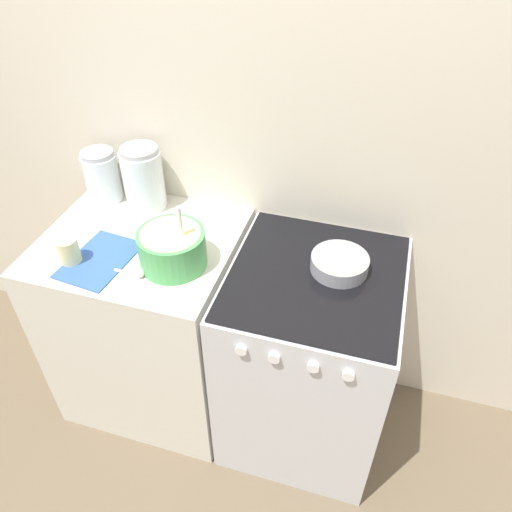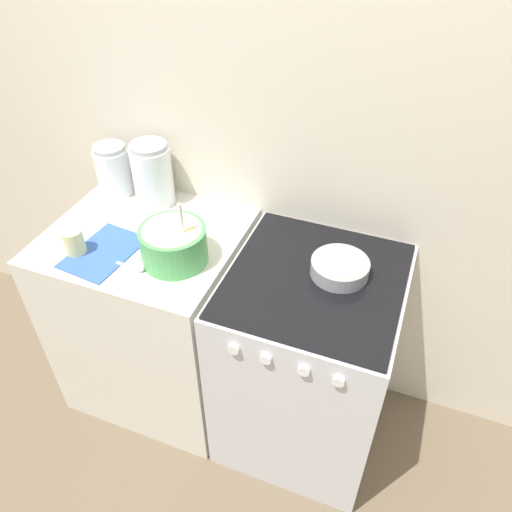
{
  "view_description": "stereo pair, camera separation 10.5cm",
  "coord_description": "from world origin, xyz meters",
  "px_view_note": "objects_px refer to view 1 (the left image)",
  "views": [
    {
      "loc": [
        0.51,
        -1.0,
        2.13
      ],
      "look_at": [
        0.11,
        0.31,
        0.98
      ],
      "focal_mm": 35.0,
      "sensor_mm": 36.0,
      "label": 1
    },
    {
      "loc": [
        0.6,
        -0.96,
        2.13
      ],
      "look_at": [
        0.11,
        0.31,
        0.98
      ],
      "focal_mm": 35.0,
      "sensor_mm": 36.0,
      "label": 2
    }
  ],
  "objects_px": {
    "stove": "(308,357)",
    "storage_jar_left": "(103,179)",
    "mixing_bowl": "(172,247)",
    "tin_can": "(69,251)",
    "storage_jar_middle": "(144,182)",
    "baking_pan": "(340,263)"
  },
  "relations": [
    {
      "from": "stove",
      "to": "mixing_bowl",
      "type": "height_order",
      "value": "mixing_bowl"
    },
    {
      "from": "mixing_bowl",
      "to": "tin_can",
      "type": "xyz_separation_m",
      "value": [
        -0.37,
        -0.1,
        -0.03
      ]
    },
    {
      "from": "baking_pan",
      "to": "storage_jar_left",
      "type": "relative_size",
      "value": 0.93
    },
    {
      "from": "stove",
      "to": "storage_jar_left",
      "type": "height_order",
      "value": "storage_jar_left"
    },
    {
      "from": "mixing_bowl",
      "to": "storage_jar_left",
      "type": "xyz_separation_m",
      "value": [
        -0.46,
        0.32,
        0.02
      ]
    },
    {
      "from": "storage_jar_middle",
      "to": "storage_jar_left",
      "type": "bearing_deg",
      "value": 180.0
    },
    {
      "from": "baking_pan",
      "to": "storage_jar_middle",
      "type": "height_order",
      "value": "storage_jar_middle"
    },
    {
      "from": "baking_pan",
      "to": "tin_can",
      "type": "distance_m",
      "value": 0.98
    },
    {
      "from": "baking_pan",
      "to": "tin_can",
      "type": "height_order",
      "value": "tin_can"
    },
    {
      "from": "storage_jar_middle",
      "to": "tin_can",
      "type": "relative_size",
      "value": 2.61
    },
    {
      "from": "stove",
      "to": "storage_jar_left",
      "type": "bearing_deg",
      "value": 166.76
    },
    {
      "from": "storage_jar_left",
      "to": "tin_can",
      "type": "bearing_deg",
      "value": -77.47
    },
    {
      "from": "stove",
      "to": "baking_pan",
      "type": "distance_m",
      "value": 0.5
    },
    {
      "from": "mixing_bowl",
      "to": "storage_jar_left",
      "type": "distance_m",
      "value": 0.56
    },
    {
      "from": "storage_jar_left",
      "to": "tin_can",
      "type": "distance_m",
      "value": 0.43
    },
    {
      "from": "tin_can",
      "to": "storage_jar_middle",
      "type": "bearing_deg",
      "value": 76.01
    },
    {
      "from": "mixing_bowl",
      "to": "storage_jar_left",
      "type": "bearing_deg",
      "value": 145.4
    },
    {
      "from": "stove",
      "to": "tin_can",
      "type": "bearing_deg",
      "value": -168.0
    },
    {
      "from": "baking_pan",
      "to": "storage_jar_middle",
      "type": "relative_size",
      "value": 0.77
    },
    {
      "from": "mixing_bowl",
      "to": "baking_pan",
      "type": "xyz_separation_m",
      "value": [
        0.58,
        0.14,
        -0.05
      ]
    },
    {
      "from": "stove",
      "to": "storage_jar_middle",
      "type": "xyz_separation_m",
      "value": [
        -0.78,
        0.23,
        0.58
      ]
    },
    {
      "from": "storage_jar_left",
      "to": "stove",
      "type": "bearing_deg",
      "value": -13.24
    }
  ]
}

